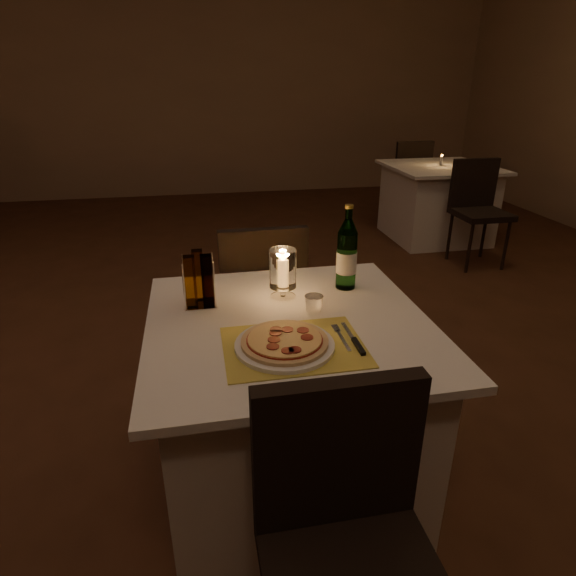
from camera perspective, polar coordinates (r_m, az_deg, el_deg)
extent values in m
cube|color=#4C2918|center=(2.53, -6.39, -14.09)|extent=(8.00, 10.00, 0.02)
cube|color=#987758|center=(7.02, -11.00, 22.98)|extent=(8.00, 0.02, 3.00)
cube|color=silver|center=(1.92, 0.12, -14.17)|extent=(0.88, 0.88, 0.71)
cube|color=silver|center=(1.72, 0.13, -4.38)|extent=(1.00, 1.00, 0.03)
cube|color=black|center=(1.25, 5.90, -18.93)|extent=(0.42, 0.05, 0.42)
cylinder|color=black|center=(1.64, 11.91, -30.42)|extent=(0.03, 0.03, 0.44)
cube|color=black|center=(2.55, -3.36, -1.34)|extent=(0.42, 0.42, 0.05)
cube|color=black|center=(2.29, -2.86, 1.97)|extent=(0.42, 0.05, 0.42)
cylinder|color=black|center=(2.83, -0.31, -4.04)|extent=(0.03, 0.03, 0.44)
cylinder|color=black|center=(2.79, -7.20, -4.63)|extent=(0.03, 0.03, 0.44)
cylinder|color=black|center=(2.54, 1.14, -7.55)|extent=(0.03, 0.03, 0.44)
cylinder|color=black|center=(2.50, -6.59, -8.27)|extent=(0.03, 0.03, 0.44)
cube|color=gold|center=(1.55, 0.69, -6.96)|extent=(0.45, 0.34, 0.00)
cylinder|color=white|center=(1.55, -0.40, -6.78)|extent=(0.32, 0.32, 0.01)
cylinder|color=#D8B77F|center=(1.54, -0.40, -6.36)|extent=(0.28, 0.28, 0.01)
cylinder|color=maroon|center=(1.54, -0.40, -6.12)|extent=(0.24, 0.24, 0.00)
cylinder|color=#EACC7F|center=(1.53, -0.41, -6.01)|extent=(0.24, 0.24, 0.00)
cylinder|color=maroon|center=(1.57, 1.78, -5.02)|extent=(0.04, 0.04, 0.00)
cylinder|color=maroon|center=(1.58, -0.09, -4.94)|extent=(0.04, 0.04, 0.00)
cylinder|color=maroon|center=(1.58, -1.45, -4.92)|extent=(0.04, 0.04, 0.00)
cylinder|color=maroon|center=(1.56, -1.49, -5.35)|extent=(0.04, 0.04, 0.00)
cylinder|color=maroon|center=(1.52, -1.67, -6.14)|extent=(0.04, 0.04, 0.00)
cylinder|color=maroon|center=(1.48, -1.81, -6.95)|extent=(0.04, 0.04, 0.00)
cylinder|color=maroon|center=(1.46, -0.04, -7.43)|extent=(0.04, 0.04, 0.00)
cylinder|color=maroon|center=(1.47, 0.82, -7.33)|extent=(0.04, 0.04, 0.00)
cylinder|color=maroon|center=(1.53, 2.26, -5.85)|extent=(0.04, 0.04, 0.00)
cube|color=silver|center=(1.59, 6.56, -6.21)|extent=(0.01, 0.14, 0.00)
cube|color=silver|center=(1.66, 5.70, -4.78)|extent=(0.02, 0.05, 0.00)
cube|color=black|center=(1.56, 8.35, -6.83)|extent=(0.02, 0.10, 0.01)
cube|color=silver|center=(1.65, 7.11, -5.08)|extent=(0.01, 0.12, 0.00)
cylinder|color=#5D9D54|center=(1.96, 6.94, 3.23)|extent=(0.08, 0.08, 0.23)
cylinder|color=#5D9D54|center=(1.90, 7.23, 8.72)|extent=(0.03, 0.03, 0.04)
cylinder|color=gold|center=(1.89, 7.27, 9.56)|extent=(0.03, 0.03, 0.01)
cylinder|color=silver|center=(1.96, 6.93, 3.08)|extent=(0.08, 0.08, 0.09)
cylinder|color=white|center=(1.89, -0.60, -1.07)|extent=(0.10, 0.10, 0.01)
cylinder|color=white|center=(1.88, -0.61, -0.37)|extent=(0.02, 0.02, 0.04)
cylinder|color=white|center=(1.84, -0.62, 2.34)|extent=(0.10, 0.10, 0.15)
cylinder|color=white|center=(1.84, -0.62, 1.91)|extent=(0.03, 0.03, 0.11)
ellipsoid|color=orange|center=(1.82, -0.63, 3.95)|extent=(0.02, 0.02, 0.03)
cube|color=white|center=(1.87, -10.30, -1.80)|extent=(0.12, 0.12, 0.01)
cylinder|color=white|center=(1.78, -12.23, 0.03)|extent=(0.01, 0.01, 0.18)
cylinder|color=white|center=(1.78, -8.70, 0.30)|extent=(0.01, 0.01, 0.18)
cylinder|color=white|center=(1.88, -12.22, 1.34)|extent=(0.01, 0.01, 0.18)
cylinder|color=white|center=(1.88, -8.88, 1.60)|extent=(0.01, 0.01, 0.18)
cube|color=#BF8C33|center=(1.80, -11.46, 0.69)|extent=(0.04, 0.04, 0.20)
cube|color=#3F1E14|center=(1.80, -9.56, 0.84)|extent=(0.04, 0.04, 0.20)
cube|color=#BF8C33|center=(1.86, -10.56, 1.47)|extent=(0.04, 0.04, 0.20)
cube|color=silver|center=(5.19, 17.15, 9.48)|extent=(0.88, 0.88, 0.71)
cube|color=silver|center=(5.12, 17.65, 13.49)|extent=(1.00, 1.00, 0.03)
cube|color=black|center=(4.50, 21.93, 8.13)|extent=(0.42, 0.42, 0.05)
cube|color=black|center=(4.60, 21.16, 11.53)|extent=(0.42, 0.05, 0.42)
cylinder|color=black|center=(4.34, 20.70, 4.45)|extent=(0.03, 0.03, 0.44)
cylinder|color=black|center=(4.52, 24.41, 4.60)|extent=(0.03, 0.03, 0.44)
cylinder|color=black|center=(4.61, 18.59, 5.85)|extent=(0.03, 0.03, 0.44)
cylinder|color=black|center=(4.79, 22.17, 5.95)|extent=(0.03, 0.03, 0.44)
cube|color=black|center=(5.87, 13.69, 12.46)|extent=(0.42, 0.42, 0.05)
cube|color=black|center=(5.67, 14.68, 14.34)|extent=(0.42, 0.05, 0.42)
cylinder|color=black|center=(6.14, 14.30, 10.57)|extent=(0.03, 0.03, 0.44)
cylinder|color=black|center=(6.00, 11.30, 10.56)|extent=(0.03, 0.03, 0.44)
cylinder|color=black|center=(5.84, 15.68, 9.78)|extent=(0.03, 0.03, 0.44)
cylinder|color=black|center=(5.70, 12.56, 9.76)|extent=(0.03, 0.03, 0.44)
cylinder|color=white|center=(5.11, 17.74, 14.15)|extent=(0.03, 0.03, 0.09)
ellipsoid|color=orange|center=(5.10, 17.81, 14.72)|extent=(0.01, 0.01, 0.02)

